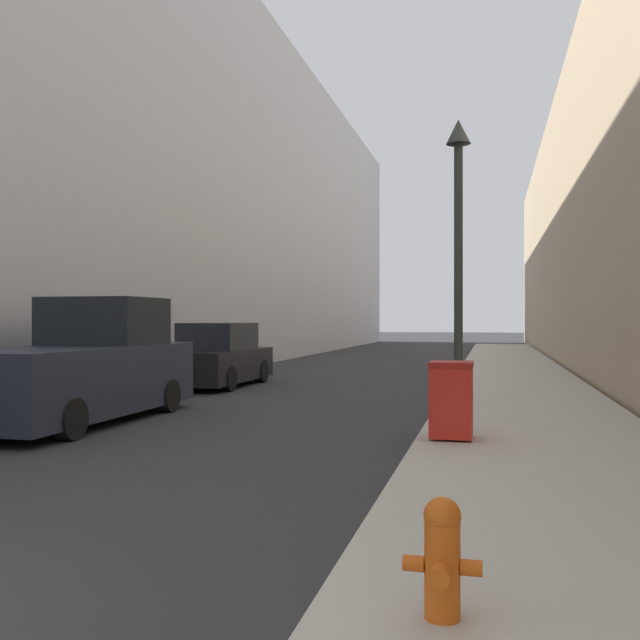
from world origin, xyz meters
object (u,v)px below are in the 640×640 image
at_px(fire_hydrant, 442,555).
at_px(parked_sedan_near, 218,358).
at_px(lamppost, 458,229).
at_px(pickup_truck, 82,369).
at_px(trash_bin, 451,399).

height_order(fire_hydrant, parked_sedan_near, parked_sedan_near).
bearing_deg(lamppost, parked_sedan_near, 151.80).
relative_size(lamppost, pickup_truck, 1.06).
bearing_deg(fire_hydrant, parked_sedan_near, 116.16).
bearing_deg(lamppost, pickup_truck, -152.73).
xyz_separation_m(trash_bin, parked_sedan_near, (-6.67, 8.02, 0.08)).
height_order(fire_hydrant, lamppost, lamppost).
relative_size(fire_hydrant, parked_sedan_near, 0.16).
relative_size(fire_hydrant, lamppost, 0.12).
relative_size(fire_hydrant, pickup_truck, 0.13).
bearing_deg(pickup_truck, fire_hydrant, -46.90).
height_order(trash_bin, pickup_truck, pickup_truck).
distance_m(fire_hydrant, pickup_truck, 10.00).
relative_size(trash_bin, pickup_truck, 0.20).
distance_m(fire_hydrant, trash_bin, 6.13).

